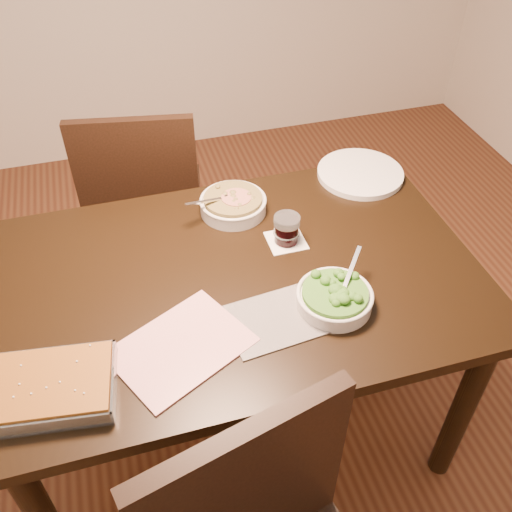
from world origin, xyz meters
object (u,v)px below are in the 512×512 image
(stew_bowl, at_px, (233,204))
(dinner_plate, at_px, (360,173))
(baking_dish, at_px, (52,387))
(chair_far, at_px, (145,198))
(wine_tumbler, at_px, (287,229))
(table, at_px, (236,298))
(broccoli_bowl, at_px, (335,297))

(stew_bowl, height_order, dinner_plate, stew_bowl)
(baking_dish, relative_size, chair_far, 0.33)
(chair_far, bearing_deg, stew_bowl, 128.94)
(wine_tumbler, xyz_separation_m, chair_far, (-0.37, 0.65, -0.27))
(stew_bowl, xyz_separation_m, dinner_plate, (0.48, 0.07, -0.02))
(table, xyz_separation_m, baking_dish, (-0.50, -0.27, 0.12))
(chair_far, bearing_deg, broccoli_bowl, 123.91)
(chair_far, bearing_deg, table, 113.85)
(stew_bowl, height_order, broccoli_bowl, stew_bowl)
(table, bearing_deg, dinner_plate, 33.42)
(baking_dish, bearing_deg, table, 35.38)
(broccoli_bowl, xyz_separation_m, wine_tumbler, (-0.04, 0.29, 0.02))
(wine_tumbler, bearing_deg, dinner_plate, 35.85)
(stew_bowl, distance_m, dinner_plate, 0.48)
(stew_bowl, xyz_separation_m, baking_dish, (-0.57, -0.56, -0.00))
(stew_bowl, relative_size, broccoli_bowl, 1.11)
(table, bearing_deg, broccoli_bowl, -38.95)
(stew_bowl, distance_m, chair_far, 0.58)
(wine_tumbler, xyz_separation_m, dinner_plate, (0.36, 0.26, -0.04))
(table, relative_size, baking_dish, 4.50)
(baking_dish, distance_m, wine_tumbler, 0.78)
(chair_far, bearing_deg, baking_dish, 82.64)
(stew_bowl, relative_size, wine_tumbler, 2.60)
(broccoli_bowl, bearing_deg, dinner_plate, 59.74)
(stew_bowl, relative_size, baking_dish, 0.74)
(wine_tumbler, relative_size, dinner_plate, 0.30)
(broccoli_bowl, bearing_deg, table, 141.05)
(table, distance_m, chair_far, 0.78)
(table, height_order, wine_tumbler, wine_tumbler)
(stew_bowl, relative_size, dinner_plate, 0.78)
(stew_bowl, bearing_deg, baking_dish, -135.98)
(stew_bowl, xyz_separation_m, broccoli_bowl, (0.16, -0.47, -0.00))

